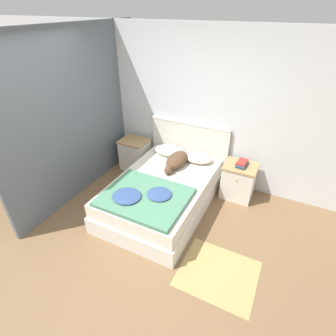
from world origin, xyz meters
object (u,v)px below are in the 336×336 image
object	(u,v)px
bed	(162,193)
book_stack	(242,163)
nightstand_left	(135,154)
nightstand_right	(238,181)
dog	(177,161)
pillow_right	(198,157)
pillow_left	(169,150)

from	to	relation	value
bed	book_stack	xyz separation A→B (m)	(1.00, 0.78, 0.39)
nightstand_left	nightstand_right	world-z (taller)	same
nightstand_left	dog	world-z (taller)	dog
pillow_right	pillow_left	bearing A→B (deg)	180.00
pillow_left	book_stack	size ratio (longest dim) A/B	2.02
nightstand_right	pillow_right	world-z (taller)	pillow_right
nightstand_left	dog	size ratio (longest dim) A/B	0.78
bed	dog	world-z (taller)	dog
dog	pillow_right	bearing A→B (deg)	48.80
pillow_right	dog	world-z (taller)	dog
nightstand_right	pillow_right	distance (m)	0.77
dog	book_stack	bearing A→B (deg)	16.62
nightstand_left	nightstand_right	bearing A→B (deg)	0.00
nightstand_left	nightstand_right	distance (m)	1.99
bed	nightstand_right	xyz separation A→B (m)	(1.00, 0.78, 0.06)
bed	nightstand_right	world-z (taller)	nightstand_right
bed	dog	bearing A→B (deg)	88.17
nightstand_right	book_stack	bearing A→B (deg)	-7.88
nightstand_left	book_stack	bearing A→B (deg)	-0.03
bed	pillow_right	bearing A→B (deg)	70.58
nightstand_left	pillow_right	distance (m)	1.30
nightstand_left	pillow_left	bearing A→B (deg)	0.06
bed	dog	xyz separation A→B (m)	(0.02, 0.48, 0.34)
nightstand_right	dog	size ratio (longest dim) A/B	0.78
bed	dog	distance (m)	0.59
nightstand_right	pillow_right	size ratio (longest dim) A/B	1.18
bed	book_stack	bearing A→B (deg)	37.80
pillow_left	book_stack	distance (m)	1.28
pillow_left	dog	size ratio (longest dim) A/B	0.66
book_stack	bed	bearing A→B (deg)	-142.20
bed	nightstand_right	distance (m)	1.27
nightstand_right	book_stack	distance (m)	0.34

